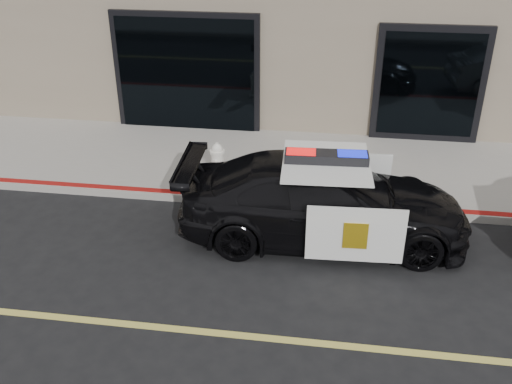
# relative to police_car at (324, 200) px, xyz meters

# --- Properties ---
(ground) EXTENTS (120.00, 120.00, 0.00)m
(ground) POSITION_rel_police_car_xyz_m (-2.39, -2.64, -0.70)
(ground) COLOR black
(ground) RESTS_ON ground
(sidewalk_n) EXTENTS (60.00, 3.50, 0.15)m
(sidewalk_n) POSITION_rel_police_car_xyz_m (-2.39, 2.61, -0.63)
(sidewalk_n) COLOR gray
(sidewalk_n) RESTS_ON ground
(police_car) EXTENTS (2.46, 4.96, 1.56)m
(police_car) POSITION_rel_police_car_xyz_m (0.00, 0.00, 0.00)
(police_car) COLOR black
(police_car) RESTS_ON ground
(fire_hydrant) EXTENTS (0.34, 0.47, 0.75)m
(fire_hydrant) POSITION_rel_police_car_xyz_m (-2.14, 1.64, -0.20)
(fire_hydrant) COLOR white
(fire_hydrant) RESTS_ON sidewalk_n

